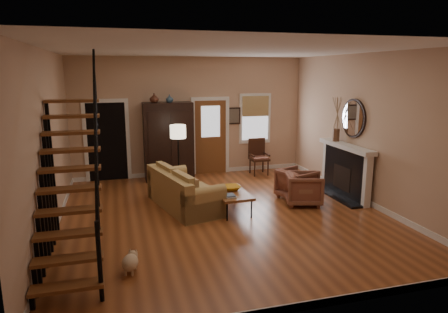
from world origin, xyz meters
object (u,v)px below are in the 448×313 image
object	(u,v)px
floor_lamp	(179,159)
armchair_left	(303,189)
coffee_table	(231,202)
armoire	(168,141)
sofa	(184,189)
armchair_right	(297,184)
side_chair	(259,157)

from	to	relation	value
floor_lamp	armchair_left	bearing A→B (deg)	-33.21
coffee_table	floor_lamp	distance (m)	1.98
armoire	armchair_left	world-z (taller)	armoire
armoire	coffee_table	size ratio (longest dim) A/B	1.89
sofa	armchair_right	bearing A→B (deg)	-16.66
coffee_table	side_chair	world-z (taller)	side_chair
sofa	armchair_right	xyz separation A→B (m)	(2.63, -0.10, -0.05)
armchair_right	side_chair	bearing A→B (deg)	-19.19
armchair_left	side_chair	world-z (taller)	side_chair
armoire	coffee_table	distance (m)	3.22
floor_lamp	side_chair	xyz separation A→B (m)	(2.48, 1.09, -0.32)
coffee_table	armchair_right	distance (m)	1.79
armoire	armchair_left	bearing A→B (deg)	-48.71
coffee_table	armchair_right	size ratio (longest dim) A/B	1.45
armoire	sofa	bearing A→B (deg)	-90.18
sofa	armchair_right	size ratio (longest dim) A/B	2.77
sofa	armoire	bearing A→B (deg)	75.40
sofa	floor_lamp	xyz separation A→B (m)	(0.07, 1.13, 0.43)
armchair_left	side_chair	bearing A→B (deg)	16.50
sofa	armchair_right	distance (m)	2.63
armchair_left	floor_lamp	distance (m)	3.04
armoire	coffee_table	bearing A→B (deg)	-73.17
sofa	coffee_table	distance (m)	1.08
armchair_left	armchair_right	bearing A→B (deg)	9.86
sofa	armchair_left	xyz separation A→B (m)	(2.59, -0.52, -0.04)
coffee_table	floor_lamp	size ratio (longest dim) A/B	0.67
armchair_right	sofa	bearing A→B (deg)	66.75
coffee_table	armchair_right	bearing A→B (deg)	14.77
armchair_left	floor_lamp	world-z (taller)	floor_lamp
floor_lamp	side_chair	bearing A→B (deg)	23.73
armchair_right	coffee_table	bearing A→B (deg)	83.75
armoire	armchair_left	size ratio (longest dim) A/B	2.71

